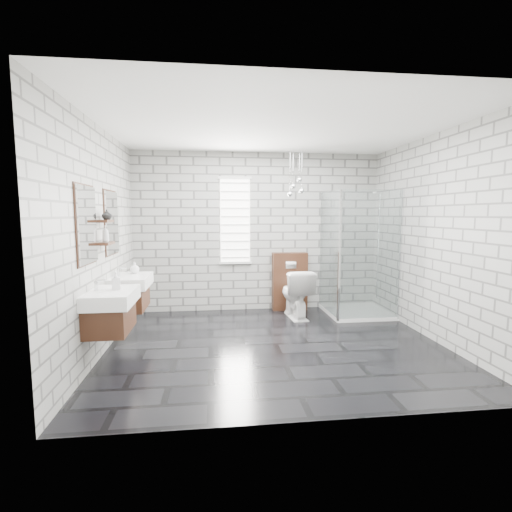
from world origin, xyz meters
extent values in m
cube|color=black|center=(0.00, 0.00, -0.01)|extent=(4.20, 3.60, 0.02)
cube|color=white|center=(0.00, 0.00, 2.71)|extent=(4.20, 3.60, 0.02)
cube|color=#A0A09B|center=(0.00, 1.81, 1.35)|extent=(4.20, 0.02, 2.70)
cube|color=#A0A09B|center=(0.00, -1.81, 1.35)|extent=(4.20, 0.02, 2.70)
cube|color=#A0A09B|center=(-2.11, 0.00, 1.35)|extent=(0.02, 3.60, 2.70)
cube|color=#A0A09B|center=(2.11, 0.00, 1.35)|extent=(0.02, 3.60, 2.70)
cube|color=#3E2113|center=(-1.89, -0.50, 0.55)|extent=(0.42, 0.62, 0.30)
cube|color=silver|center=(-1.69, -0.50, 0.58)|extent=(0.02, 0.35, 0.01)
cube|color=white|center=(-1.87, -0.50, 0.77)|extent=(0.47, 0.70, 0.15)
cylinder|color=silver|center=(-2.02, -0.50, 0.91)|extent=(0.04, 0.04, 0.12)
cylinder|color=silver|center=(-1.97, -0.50, 0.96)|extent=(0.10, 0.02, 0.02)
cube|color=white|center=(-2.08, -0.50, 1.55)|extent=(0.03, 0.55, 0.80)
cube|color=#3E2113|center=(-2.09, -0.50, 1.55)|extent=(0.01, 0.59, 0.84)
cube|color=#3E2113|center=(-1.89, 0.46, 0.55)|extent=(0.42, 0.62, 0.30)
cube|color=silver|center=(-1.69, 0.46, 0.58)|extent=(0.02, 0.35, 0.01)
cube|color=white|center=(-1.87, 0.46, 0.77)|extent=(0.47, 0.70, 0.15)
cylinder|color=silver|center=(-2.02, 0.46, 0.91)|extent=(0.04, 0.04, 0.12)
cylinder|color=silver|center=(-1.97, 0.46, 0.96)|extent=(0.10, 0.02, 0.02)
cube|color=white|center=(-2.08, 0.46, 1.55)|extent=(0.03, 0.55, 0.80)
cube|color=#3E2113|center=(-2.09, 0.46, 1.55)|extent=(0.01, 0.59, 0.84)
cube|color=#3E2113|center=(-2.03, -0.05, 1.32)|extent=(0.14, 0.30, 0.03)
cube|color=#3E2113|center=(-2.03, -0.05, 1.58)|extent=(0.14, 0.30, 0.03)
cube|color=white|center=(-0.40, 1.79, 1.55)|extent=(0.50, 0.02, 1.40)
cube|color=silver|center=(-0.40, 1.77, 2.27)|extent=(0.56, 0.04, 0.04)
cube|color=silver|center=(-0.40, 1.77, 0.83)|extent=(0.56, 0.04, 0.04)
cube|color=silver|center=(-0.40, 1.77, 0.92)|extent=(0.48, 0.01, 0.02)
cube|color=silver|center=(-0.40, 1.77, 1.06)|extent=(0.48, 0.01, 0.02)
cube|color=silver|center=(-0.40, 1.77, 1.20)|extent=(0.48, 0.01, 0.02)
cube|color=silver|center=(-0.40, 1.77, 1.34)|extent=(0.48, 0.01, 0.02)
cube|color=silver|center=(-0.40, 1.77, 1.48)|extent=(0.48, 0.01, 0.02)
cube|color=silver|center=(-0.40, 1.77, 1.62)|extent=(0.48, 0.01, 0.02)
cube|color=silver|center=(-0.40, 1.77, 1.76)|extent=(0.48, 0.01, 0.02)
cube|color=silver|center=(-0.40, 1.77, 1.90)|extent=(0.48, 0.01, 0.02)
cube|color=silver|center=(-0.40, 1.77, 2.04)|extent=(0.48, 0.01, 0.03)
cube|color=silver|center=(-0.40, 1.77, 2.18)|extent=(0.48, 0.01, 0.03)
cube|color=#3E2113|center=(0.54, 1.70, 0.50)|extent=(0.60, 0.20, 1.00)
cube|color=silver|center=(0.54, 1.60, 0.80)|extent=(0.18, 0.01, 0.12)
cube|color=white|center=(1.60, 1.30, 0.03)|extent=(1.00, 1.00, 0.06)
cube|color=silver|center=(1.60, 0.81, 1.03)|extent=(1.00, 0.01, 2.00)
cube|color=silver|center=(1.11, 1.30, 1.03)|extent=(0.01, 1.00, 2.00)
cube|color=silver|center=(1.11, 0.81, 1.03)|extent=(0.03, 0.03, 2.00)
cube|color=silver|center=(2.08, 0.81, 1.03)|extent=(0.03, 0.03, 2.00)
cylinder|color=silver|center=(2.04, 1.50, 1.10)|extent=(0.02, 0.02, 1.80)
cylinder|color=silver|center=(1.96, 1.50, 2.02)|extent=(0.14, 0.14, 0.02)
sphere|color=silver|center=(0.44, 1.30, 1.98)|extent=(0.09, 0.09, 0.09)
cylinder|color=silver|center=(0.44, 1.30, 2.36)|extent=(0.01, 0.01, 0.68)
sphere|color=silver|center=(0.63, 1.30, 2.03)|extent=(0.09, 0.09, 0.09)
cylinder|color=silver|center=(0.63, 1.30, 2.39)|extent=(0.01, 0.01, 0.63)
sphere|color=silver|center=(0.52, 1.43, 2.12)|extent=(0.09, 0.09, 0.09)
cylinder|color=silver|center=(0.52, 1.43, 2.43)|extent=(0.01, 0.01, 0.53)
sphere|color=silver|center=(0.51, 1.39, 2.11)|extent=(0.09, 0.09, 0.09)
cylinder|color=silver|center=(0.51, 1.39, 2.43)|extent=(0.01, 0.01, 0.55)
sphere|color=silver|center=(0.61, 1.38, 2.21)|extent=(0.09, 0.09, 0.09)
cylinder|color=silver|center=(0.61, 1.38, 2.48)|extent=(0.01, 0.01, 0.44)
imported|color=white|center=(0.54, 1.22, 0.39)|extent=(0.49, 0.80, 0.78)
imported|color=#B2B2B2|center=(-1.83, -0.45, 0.95)|extent=(0.11, 0.11, 0.19)
imported|color=#B2B2B2|center=(-1.86, 0.66, 0.93)|extent=(0.16, 0.16, 0.16)
imported|color=#B2B2B2|center=(-2.02, -0.07, 1.43)|extent=(0.08, 0.08, 0.20)
imported|color=#B2B2B2|center=(-2.02, 0.03, 1.65)|extent=(0.14, 0.14, 0.12)
camera|label=1|loc=(-0.79, -4.54, 1.66)|focal=26.00mm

